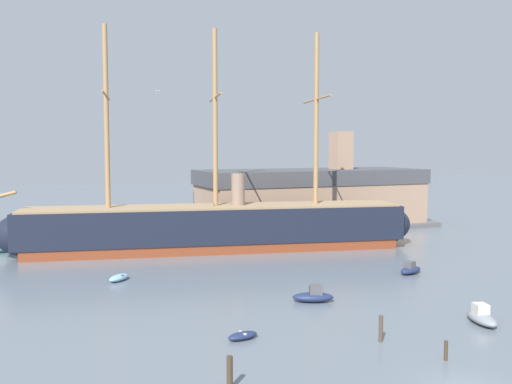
{
  "coord_description": "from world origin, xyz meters",
  "views": [
    {
      "loc": [
        -22.92,
        -23.7,
        13.8
      ],
      "look_at": [
        0.48,
        32.9,
        8.98
      ],
      "focal_mm": 39.01,
      "sensor_mm": 36.0,
      "label": 1
    }
  ],
  "objects_px": {
    "motorboat_mid_right": "(411,269)",
    "motorboat_far_left": "(1,249)",
    "seagull_in_flight": "(158,91)",
    "mooring_piling_right_pair": "(381,329)",
    "motorboat_near_centre": "(313,296)",
    "dockside_warehouse_right": "(312,198)",
    "dinghy_foreground_left": "(243,336)",
    "mooring_piling_left_pair": "(230,373)",
    "tall_ship": "(216,227)",
    "dinghy_alongside_bow": "(119,278)",
    "mooring_piling_nearest": "(446,351)",
    "motorboat_foreground_right": "(482,317)",
    "motorboat_distant_centre": "(205,230)"
  },
  "relations": [
    {
      "from": "tall_ship",
      "to": "motorboat_mid_right",
      "type": "height_order",
      "value": "tall_ship"
    },
    {
      "from": "tall_ship",
      "to": "motorboat_foreground_right",
      "type": "xyz_separation_m",
      "value": [
        9.36,
        -38.23,
        -2.68
      ]
    },
    {
      "from": "dinghy_alongside_bow",
      "to": "mooring_piling_nearest",
      "type": "bearing_deg",
      "value": -61.7
    },
    {
      "from": "mooring_piling_right_pair",
      "to": "dockside_warehouse_right",
      "type": "distance_m",
      "value": 58.01
    },
    {
      "from": "tall_ship",
      "to": "motorboat_mid_right",
      "type": "relative_size",
      "value": 16.61
    },
    {
      "from": "dinghy_foreground_left",
      "to": "motorboat_near_centre",
      "type": "distance_m",
      "value": 11.6
    },
    {
      "from": "motorboat_foreground_right",
      "to": "seagull_in_flight",
      "type": "xyz_separation_m",
      "value": [
        -19.58,
        26.72,
        19.42
      ]
    },
    {
      "from": "mooring_piling_nearest",
      "to": "dockside_warehouse_right",
      "type": "distance_m",
      "value": 61.56
    },
    {
      "from": "motorboat_foreground_right",
      "to": "dinghy_alongside_bow",
      "type": "relative_size",
      "value": 1.35
    },
    {
      "from": "mooring_piling_left_pair",
      "to": "dockside_warehouse_right",
      "type": "height_order",
      "value": "dockside_warehouse_right"
    },
    {
      "from": "motorboat_mid_right",
      "to": "motorboat_far_left",
      "type": "bearing_deg",
      "value": 143.51
    },
    {
      "from": "motorboat_mid_right",
      "to": "mooring_piling_nearest",
      "type": "height_order",
      "value": "motorboat_mid_right"
    },
    {
      "from": "mooring_piling_left_pair",
      "to": "motorboat_foreground_right",
      "type": "bearing_deg",
      "value": 9.41
    },
    {
      "from": "motorboat_far_left",
      "to": "motorboat_mid_right",
      "type": "bearing_deg",
      "value": -36.49
    },
    {
      "from": "mooring_piling_right_pair",
      "to": "motorboat_near_centre",
      "type": "bearing_deg",
      "value": 87.52
    },
    {
      "from": "tall_ship",
      "to": "seagull_in_flight",
      "type": "distance_m",
      "value": 22.75
    },
    {
      "from": "mooring_piling_nearest",
      "to": "mooring_piling_left_pair",
      "type": "distance_m",
      "value": 14.58
    },
    {
      "from": "dinghy_foreground_left",
      "to": "mooring_piling_right_pair",
      "type": "distance_m",
      "value": 9.92
    },
    {
      "from": "motorboat_distant_centre",
      "to": "dinghy_foreground_left",
      "type": "bearing_deg",
      "value": -104.23
    },
    {
      "from": "dinghy_alongside_bow",
      "to": "dockside_warehouse_right",
      "type": "bearing_deg",
      "value": 36.18
    },
    {
      "from": "tall_ship",
      "to": "motorboat_far_left",
      "type": "height_order",
      "value": "tall_ship"
    },
    {
      "from": "tall_ship",
      "to": "seagull_in_flight",
      "type": "bearing_deg",
      "value": -131.61
    },
    {
      "from": "motorboat_distant_centre",
      "to": "mooring_piling_right_pair",
      "type": "distance_m",
      "value": 53.05
    },
    {
      "from": "seagull_in_flight",
      "to": "mooring_piling_left_pair",
      "type": "bearing_deg",
      "value": -95.34
    },
    {
      "from": "motorboat_mid_right",
      "to": "dockside_warehouse_right",
      "type": "height_order",
      "value": "dockside_warehouse_right"
    },
    {
      "from": "dockside_warehouse_right",
      "to": "mooring_piling_left_pair",
      "type": "bearing_deg",
      "value": -122.2
    },
    {
      "from": "tall_ship",
      "to": "motorboat_distant_centre",
      "type": "relative_size",
      "value": 14.66
    },
    {
      "from": "motorboat_near_centre",
      "to": "mooring_piling_left_pair",
      "type": "xyz_separation_m",
      "value": [
        -13.13,
        -14.28,
        0.44
      ]
    },
    {
      "from": "motorboat_mid_right",
      "to": "dinghy_alongside_bow",
      "type": "distance_m",
      "value": 31.52
    },
    {
      "from": "dinghy_alongside_bow",
      "to": "seagull_in_flight",
      "type": "bearing_deg",
      "value": 15.62
    },
    {
      "from": "tall_ship",
      "to": "motorboat_distant_centre",
      "type": "height_order",
      "value": "tall_ship"
    },
    {
      "from": "mooring_piling_nearest",
      "to": "seagull_in_flight",
      "type": "xyz_separation_m",
      "value": [
        -11.68,
        31.66,
        19.32
      ]
    },
    {
      "from": "seagull_in_flight",
      "to": "mooring_piling_right_pair",
      "type": "bearing_deg",
      "value": -70.11
    },
    {
      "from": "dinghy_foreground_left",
      "to": "motorboat_near_centre",
      "type": "height_order",
      "value": "motorboat_near_centre"
    },
    {
      "from": "motorboat_far_left",
      "to": "dockside_warehouse_right",
      "type": "bearing_deg",
      "value": 5.89
    },
    {
      "from": "motorboat_mid_right",
      "to": "mooring_piling_right_pair",
      "type": "height_order",
      "value": "mooring_piling_right_pair"
    },
    {
      "from": "mooring_piling_left_pair",
      "to": "motorboat_mid_right",
      "type": "bearing_deg",
      "value": 35.36
    },
    {
      "from": "motorboat_foreground_right",
      "to": "motorboat_near_centre",
      "type": "height_order",
      "value": "motorboat_near_centre"
    },
    {
      "from": "tall_ship",
      "to": "dockside_warehouse_right",
      "type": "distance_m",
      "value": 26.82
    },
    {
      "from": "tall_ship",
      "to": "motorboat_foreground_right",
      "type": "distance_m",
      "value": 39.45
    },
    {
      "from": "motorboat_distant_centre",
      "to": "mooring_piling_left_pair",
      "type": "xyz_separation_m",
      "value": [
        -16.05,
        -56.27,
        0.4
      ]
    },
    {
      "from": "mooring_piling_right_pair",
      "to": "mooring_piling_left_pair",
      "type": "bearing_deg",
      "value": -165.28
    },
    {
      "from": "mooring_piling_right_pair",
      "to": "dinghy_foreground_left",
      "type": "bearing_deg",
      "value": 154.81
    },
    {
      "from": "motorboat_far_left",
      "to": "dinghy_foreground_left",
      "type": "bearing_deg",
      "value": -68.23
    },
    {
      "from": "motorboat_near_centre",
      "to": "motorboat_mid_right",
      "type": "height_order",
      "value": "motorboat_near_centre"
    },
    {
      "from": "dinghy_foreground_left",
      "to": "motorboat_mid_right",
      "type": "distance_m",
      "value": 27.73
    },
    {
      "from": "mooring_piling_left_pair",
      "to": "mooring_piling_right_pair",
      "type": "distance_m",
      "value": 13.09
    },
    {
      "from": "tall_ship",
      "to": "motorboat_near_centre",
      "type": "relative_size",
      "value": 15.19
    },
    {
      "from": "motorboat_mid_right",
      "to": "dockside_warehouse_right",
      "type": "xyz_separation_m",
      "value": [
        7.16,
        36.31,
        4.59
      ]
    },
    {
      "from": "motorboat_near_centre",
      "to": "dockside_warehouse_right",
      "type": "bearing_deg",
      "value": 62.01
    }
  ]
}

